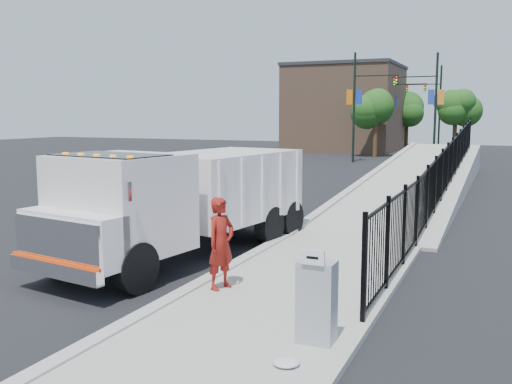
% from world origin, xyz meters
% --- Properties ---
extents(ground, '(120.00, 120.00, 0.00)m').
position_xyz_m(ground, '(0.00, 0.00, 0.00)').
color(ground, black).
rests_on(ground, ground).
extents(sidewalk, '(3.55, 12.00, 0.12)m').
position_xyz_m(sidewalk, '(1.93, -2.00, 0.06)').
color(sidewalk, '#9E998E').
rests_on(sidewalk, ground).
extents(curb, '(0.30, 12.00, 0.16)m').
position_xyz_m(curb, '(0.00, -2.00, 0.08)').
color(curb, '#ADAAA3').
rests_on(curb, ground).
extents(ramp, '(3.95, 24.06, 3.19)m').
position_xyz_m(ramp, '(2.12, 16.00, 0.00)').
color(ramp, '#9E998E').
rests_on(ramp, ground).
extents(iron_fence, '(0.10, 28.00, 1.80)m').
position_xyz_m(iron_fence, '(3.55, 12.00, 0.90)').
color(iron_fence, black).
rests_on(iron_fence, ground).
extents(truck, '(3.71, 8.26, 2.73)m').
position_xyz_m(truck, '(-1.67, 0.92, 1.54)').
color(truck, black).
rests_on(truck, ground).
extents(worker, '(0.61, 0.76, 1.82)m').
position_xyz_m(worker, '(0.56, -1.31, 1.03)').
color(worker, maroon).
rests_on(worker, sidewalk).
extents(utility_cabinet, '(0.55, 0.40, 1.25)m').
position_xyz_m(utility_cabinet, '(3.10, -3.12, 0.75)').
color(utility_cabinet, gray).
rests_on(utility_cabinet, sidewalk).
extents(arrow_sign, '(0.35, 0.04, 0.22)m').
position_xyz_m(arrow_sign, '(3.10, -3.34, 1.48)').
color(arrow_sign, white).
rests_on(arrow_sign, utility_cabinet).
extents(debris, '(0.38, 0.38, 0.09)m').
position_xyz_m(debris, '(2.97, -4.07, 0.17)').
color(debris, silver).
rests_on(debris, sidewalk).
extents(light_pole_0, '(3.77, 0.22, 8.00)m').
position_xyz_m(light_pole_0, '(-4.50, 30.69, 4.36)').
color(light_pole_0, black).
rests_on(light_pole_0, ground).
extents(light_pole_1, '(3.78, 0.22, 8.00)m').
position_xyz_m(light_pole_1, '(0.39, 33.07, 4.36)').
color(light_pole_1, black).
rests_on(light_pole_1, ground).
extents(light_pole_2, '(3.77, 0.22, 8.00)m').
position_xyz_m(light_pole_2, '(-4.17, 43.39, 4.36)').
color(light_pole_2, black).
rests_on(light_pole_2, ground).
extents(light_pole_3, '(3.78, 0.22, 8.00)m').
position_xyz_m(light_pole_3, '(-0.50, 44.59, 4.36)').
color(light_pole_3, black).
rests_on(light_pole_3, ground).
extents(tree_0, '(3.03, 3.03, 5.52)m').
position_xyz_m(tree_0, '(-4.35, 36.22, 3.96)').
color(tree_0, '#382314').
rests_on(tree_0, ground).
extents(tree_1, '(2.41, 2.41, 5.21)m').
position_xyz_m(tree_1, '(1.65, 38.88, 3.93)').
color(tree_1, '#382314').
rests_on(tree_1, ground).
extents(tree_2, '(3.31, 3.31, 5.65)m').
position_xyz_m(tree_2, '(-3.87, 49.32, 3.97)').
color(tree_2, '#382314').
rests_on(tree_2, ground).
extents(building, '(10.00, 10.00, 8.00)m').
position_xyz_m(building, '(-9.00, 44.00, 4.00)').
color(building, '#8C664C').
rests_on(building, ground).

